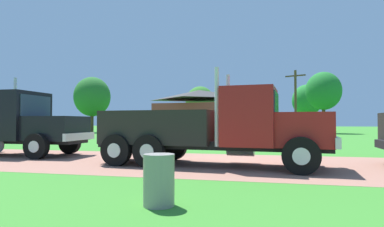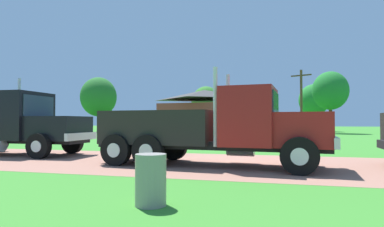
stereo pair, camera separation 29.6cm
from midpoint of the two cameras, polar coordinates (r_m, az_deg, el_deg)
ground_plane at (r=12.21m, az=1.29°, el=-8.71°), size 200.00×200.00×0.00m
dirt_track at (r=12.21m, az=1.29°, el=-8.70°), size 120.00×6.90×0.01m
truck_foreground_white at (r=11.45m, az=2.64°, el=-2.73°), size 8.34×3.18×3.32m
truck_near_left at (r=16.81m, az=-28.20°, el=-1.96°), size 7.92×2.84×3.73m
steel_barrel at (r=6.12m, az=-7.25°, el=-11.51°), size 0.58×0.58×0.95m
shed_building at (r=34.87m, az=1.06°, el=-0.05°), size 9.35×7.94×4.97m
utility_pole_near at (r=36.74m, az=17.54°, el=2.15°), size 2.06×1.05×7.12m
tree_left at (r=48.69m, az=-17.32°, el=2.82°), size 5.14×5.14×7.95m
tree_mid at (r=52.05m, az=1.28°, el=1.93°), size 4.72×4.72×7.21m
tree_right at (r=54.88m, az=19.41°, el=2.17°), size 4.60×4.60×7.48m
tree_far_right at (r=46.74m, az=21.96°, el=3.68°), size 4.63×4.63×8.20m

